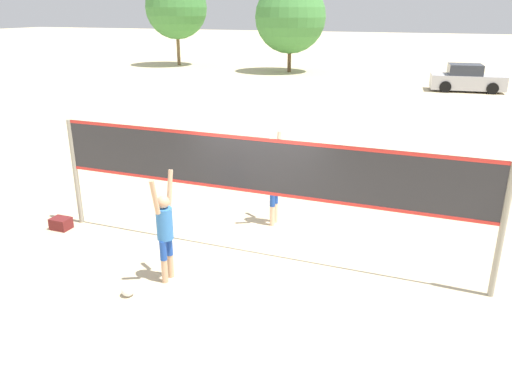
{
  "coord_description": "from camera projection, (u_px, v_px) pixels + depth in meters",
  "views": [
    {
      "loc": [
        3.17,
        -8.12,
        4.48
      ],
      "look_at": [
        0.0,
        0.0,
        1.28
      ],
      "focal_mm": 35.0,
      "sensor_mm": 36.0,
      "label": 1
    }
  ],
  "objects": [
    {
      "name": "tree_left_cluster",
      "position": [
        290.0,
        17.0,
        36.32
      ],
      "size": [
        5.17,
        5.17,
        6.51
      ],
      "color": "brown",
      "rests_on": "ground_plane"
    },
    {
      "name": "parked_car_near",
      "position": [
        467.0,
        79.0,
        28.69
      ],
      "size": [
        4.19,
        2.26,
        1.52
      ],
      "rotation": [
        0.0,
        0.0,
        0.11
      ],
      "color": "#B7B7BC",
      "rests_on": "ground_plane"
    },
    {
      "name": "player_blocker",
      "position": [
        274.0,
        178.0,
        10.72
      ],
      "size": [
        0.28,
        0.69,
        2.03
      ],
      "rotation": [
        0.0,
        0.0,
        -1.57
      ],
      "color": "beige",
      "rests_on": "ground_plane"
    },
    {
      "name": "tree_right_cluster",
      "position": [
        176.0,
        8.0,
        40.58
      ],
      "size": [
        4.99,
        4.99,
        7.09
      ],
      "color": "brown",
      "rests_on": "ground_plane"
    },
    {
      "name": "ground_plane",
      "position": [
        256.0,
        253.0,
        9.73
      ],
      "size": [
        200.0,
        200.0,
        0.0
      ],
      "primitive_type": "plane",
      "color": "beige"
    },
    {
      "name": "player_spiker",
      "position": [
        165.0,
        227.0,
        8.45
      ],
      "size": [
        0.28,
        0.68,
        1.95
      ],
      "rotation": [
        0.0,
        0.0,
        1.57
      ],
      "color": "tan",
      "rests_on": "ground_plane"
    },
    {
      "name": "volleyball",
      "position": [
        128.0,
        290.0,
        8.26
      ],
      "size": [
        0.21,
        0.21,
        0.21
      ],
      "color": "white",
      "rests_on": "ground_plane"
    },
    {
      "name": "volleyball_net",
      "position": [
        256.0,
        172.0,
        9.15
      ],
      "size": [
        8.48,
        0.1,
        2.32
      ],
      "color": "gray",
      "rests_on": "ground_plane"
    },
    {
      "name": "gear_bag",
      "position": [
        61.0,
        223.0,
        10.78
      ],
      "size": [
        0.41,
        0.31,
        0.25
      ],
      "color": "maroon",
      "rests_on": "ground_plane"
    }
  ]
}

